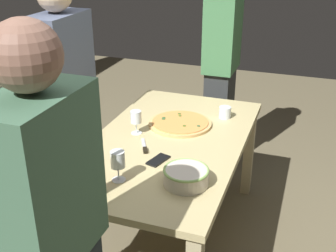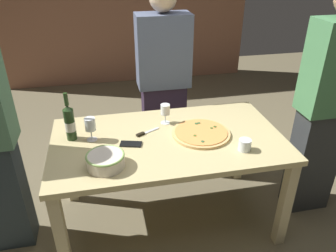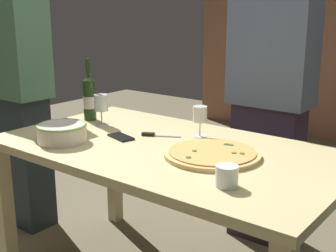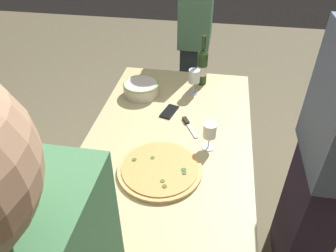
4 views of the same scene
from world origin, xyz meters
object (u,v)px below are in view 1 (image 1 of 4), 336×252
object	(u,v)px
serving_bowl	(186,176)
dining_table	(168,153)
pizza_knife	(145,147)
person_host	(66,103)
wine_glass_by_bottle	(118,161)
person_guest_right	(221,65)
wine_glass_near_pizza	(136,118)
person_guest_left	(53,248)
pizza	(180,123)
cell_phone	(158,160)
cup_amber	(225,112)
wine_bottle	(98,169)

from	to	relation	value
serving_bowl	dining_table	bearing A→B (deg)	29.98
pizza_knife	person_host	world-z (taller)	person_host
wine_glass_by_bottle	person_guest_right	size ratio (longest dim) A/B	0.09
wine_glass_near_pizza	pizza_knife	world-z (taller)	wine_glass_near_pizza
pizza_knife	serving_bowl	bearing A→B (deg)	-129.72
person_guest_left	person_guest_right	distance (m)	2.34
pizza	wine_glass_by_bottle	world-z (taller)	wine_glass_by_bottle
cell_phone	person_host	size ratio (longest dim) A/B	0.09
pizza	person_host	xyz separation A→B (m)	(-0.11, 0.79, 0.08)
cup_amber	cell_phone	xyz separation A→B (m)	(-0.72, 0.21, -0.03)
wine_bottle	pizza_knife	world-z (taller)	wine_bottle
wine_glass_near_pizza	wine_glass_by_bottle	distance (m)	0.56
person_host	person_guest_right	size ratio (longest dim) A/B	0.95
cup_amber	person_guest_left	bearing A→B (deg)	170.45
wine_bottle	wine_glass_by_bottle	xyz separation A→B (m)	(0.13, -0.04, -0.02)
pizza_knife	person_guest_left	distance (m)	1.04
wine_glass_near_pizza	person_host	distance (m)	0.57
pizza	cell_phone	world-z (taller)	pizza
wine_glass_by_bottle	pizza	bearing A→B (deg)	-6.55
wine_glass_near_pizza	cell_phone	distance (m)	0.40
pizza	wine_glass_by_bottle	size ratio (longest dim) A/B	2.49
wine_glass_by_bottle	person_host	size ratio (longest dim) A/B	0.10
person_host	person_guest_right	bearing A→B (deg)	59.78
pizza_knife	wine_glass_near_pizza	bearing A→B (deg)	36.10
wine_bottle	person_host	world-z (taller)	person_host
cup_amber	cell_phone	bearing A→B (deg)	163.37
person_guest_right	person_guest_left	bearing A→B (deg)	0.74
pizza	wine_glass_near_pizza	world-z (taller)	wine_glass_near_pizza
person_guest_right	cell_phone	bearing A→B (deg)	1.93
pizza_knife	person_guest_right	distance (m)	1.32
wine_bottle	person_guest_left	distance (m)	0.54
cell_phone	wine_glass_by_bottle	bearing A→B (deg)	-99.64
wine_glass_near_pizza	person_host	bearing A→B (deg)	80.14
wine_bottle	person_guest_right	bearing A→B (deg)	-5.70
serving_bowl	person_host	world-z (taller)	person_host
wine_bottle	person_guest_left	size ratio (longest dim) A/B	0.20
pizza_knife	person_guest_right	world-z (taller)	person_guest_right
serving_bowl	wine_bottle	size ratio (longest dim) A/B	0.68
person_host	wine_bottle	bearing A→B (deg)	-40.61
person_guest_left	wine_glass_near_pizza	bearing A→B (deg)	10.39
wine_glass_near_pizza	dining_table	bearing A→B (deg)	-96.54
wine_glass_by_bottle	person_guest_left	bearing A→B (deg)	-174.96
dining_table	pizza	xyz separation A→B (m)	(0.24, -0.00, 0.10)
cup_amber	person_guest_right	bearing A→B (deg)	15.61
wine_glass_near_pizza	person_guest_left	xyz separation A→B (m)	(-1.21, -0.19, 0.01)
cell_phone	person_guest_left	bearing A→B (deg)	-78.25
wine_glass_by_bottle	pizza_knife	world-z (taller)	wine_glass_by_bottle
dining_table	wine_glass_by_bottle	distance (m)	0.56
wine_glass_by_bottle	person_guest_left	world-z (taller)	person_guest_left
wine_glass_near_pizza	cup_amber	bearing A→B (deg)	-47.44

